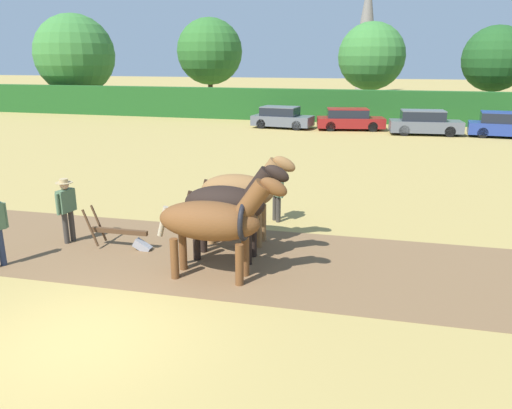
% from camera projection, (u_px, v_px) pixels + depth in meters
% --- Properties ---
extents(ground_plane, '(240.00, 240.00, 0.00)m').
position_uv_depth(ground_plane, '(83.00, 338.00, 8.60)').
color(ground_plane, '#A88E4C').
extents(plowed_furrow_strip, '(26.72, 5.27, 0.01)m').
position_uv_depth(plowed_furrow_strip, '(79.00, 244.00, 12.98)').
color(plowed_furrow_strip, brown).
rests_on(plowed_furrow_strip, ground).
extents(hedgerow, '(73.60, 1.24, 2.40)m').
position_uv_depth(hedgerow, '(327.00, 106.00, 37.97)').
color(hedgerow, '#1E511E').
rests_on(hedgerow, ground).
extents(tree_far_left, '(7.40, 7.40, 8.70)m').
position_uv_depth(tree_far_left, '(75.00, 55.00, 46.74)').
color(tree_far_left, '#4C3823').
rests_on(tree_far_left, ground).
extents(tree_left, '(5.96, 5.96, 8.26)m').
position_uv_depth(tree_left, '(210.00, 52.00, 45.56)').
color(tree_left, '#423323').
rests_on(tree_left, ground).
extents(tree_center_left, '(5.45, 5.45, 7.56)m').
position_uv_depth(tree_center_left, '(371.00, 56.00, 40.79)').
color(tree_center_left, '#423323').
rests_on(tree_center_left, ground).
extents(tree_center, '(4.94, 4.94, 7.11)m').
position_uv_depth(tree_center, '(495.00, 59.00, 38.01)').
color(tree_center, '#4C3823').
rests_on(tree_center, ground).
extents(church_spire, '(2.46, 2.46, 15.98)m').
position_uv_depth(church_spire, '(367.00, 31.00, 68.85)').
color(church_spire, gray).
rests_on(church_spire, ground).
extents(draft_horse_lead_left, '(2.97, 0.98, 2.41)m').
position_uv_depth(draft_horse_lead_left, '(215.00, 221.00, 10.65)').
color(draft_horse_lead_left, brown).
rests_on(draft_horse_lead_left, ground).
extents(draft_horse_lead_right, '(2.67, 0.97, 2.43)m').
position_uv_depth(draft_horse_lead_right, '(229.00, 204.00, 11.69)').
color(draft_horse_lead_right, black).
rests_on(draft_horse_lead_right, ground).
extents(draft_horse_trail_left, '(2.61, 0.98, 2.42)m').
position_uv_depth(draft_horse_trail_left, '(241.00, 191.00, 12.74)').
color(draft_horse_trail_left, brown).
rests_on(draft_horse_trail_left, ground).
extents(plow, '(1.75, 0.47, 1.13)m').
position_uv_depth(plow, '(125.00, 236.00, 12.60)').
color(plow, '#4C331E').
rests_on(plow, ground).
extents(farmer_at_plow, '(0.43, 0.66, 1.71)m').
position_uv_depth(farmer_at_plow, '(66.00, 205.00, 12.87)').
color(farmer_at_plow, '#38332D').
rests_on(farmer_at_plow, ground).
extents(farmer_beside_team, '(0.46, 0.50, 1.57)m').
position_uv_depth(farmer_beside_team, '(277.00, 192.00, 14.59)').
color(farmer_beside_team, '#38332D').
rests_on(farmer_beside_team, ground).
extents(parked_car_far_left, '(4.28, 2.29, 1.47)m').
position_uv_depth(parked_car_far_left, '(282.00, 118.00, 34.53)').
color(parked_car_far_left, '#565B66').
rests_on(parked_car_far_left, ground).
extents(parked_car_left, '(4.71, 2.60, 1.44)m').
position_uv_depth(parked_car_left, '(350.00, 120.00, 33.60)').
color(parked_car_left, maroon).
rests_on(parked_car_left, ground).
extents(parked_car_center_left, '(4.53, 2.15, 1.54)m').
position_uv_depth(parked_car_center_left, '(425.00, 123.00, 31.47)').
color(parked_car_center_left, '#565B66').
rests_on(parked_car_center_left, ground).
extents(parked_car_center, '(4.48, 2.12, 1.54)m').
position_uv_depth(parked_car_center, '(506.00, 125.00, 30.39)').
color(parked_car_center, navy).
rests_on(parked_car_center, ground).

